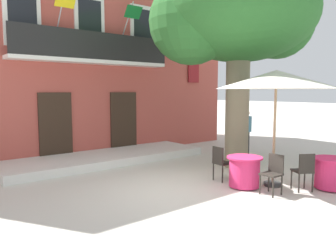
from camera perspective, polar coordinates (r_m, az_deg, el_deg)
ground_plane at (r=8.02m, az=1.88°, el=-10.98°), size 120.00×120.00×0.00m
building_facade at (r=13.89m, az=-16.93°, el=11.59°), size 13.00×5.09×7.50m
entrance_step_platform at (r=11.28m, az=-10.61°, el=-5.42°), size 6.79×2.09×0.25m
plane_tree at (r=10.54m, az=11.73°, el=18.02°), size 5.06×4.45×6.18m
cafe_table_near_tree at (r=8.35m, az=13.04°, el=-7.65°), size 0.86×0.86×0.76m
cafe_chair_near_tree_0 at (r=7.95m, az=17.70°, el=-7.46°), size 0.40×0.40×0.91m
cafe_chair_near_tree_1 at (r=8.77m, az=9.08°, el=-5.99°), size 0.43×0.43×0.91m
cafe_table_middle at (r=8.89m, az=26.33°, el=-7.29°), size 0.86×0.86×0.76m
cafe_chair_middle_0 at (r=8.40m, az=22.44°, el=-6.92°), size 0.55×0.55×0.91m
cafe_umbrella at (r=8.45m, az=18.18°, el=7.54°), size 2.90×2.90×2.85m
pedestrian_near_entrance at (r=12.00m, az=13.33°, el=-0.75°), size 0.53×0.24×1.70m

